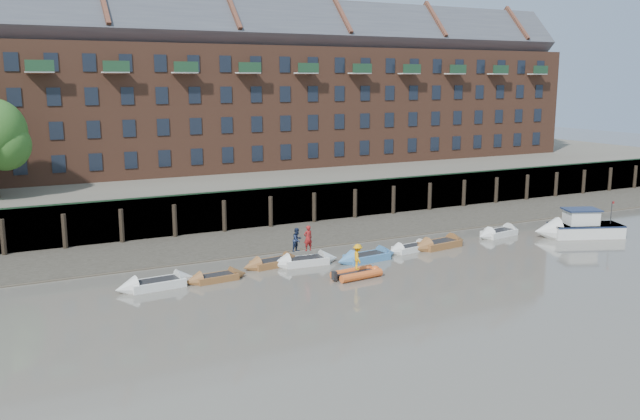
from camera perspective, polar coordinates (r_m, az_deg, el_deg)
ground at (r=38.77m, az=11.49°, el=-7.35°), size 220.00×220.00×0.00m
foreshore at (r=53.44m, az=-0.60°, el=-2.05°), size 110.00×8.00×0.50m
mud_band at (r=50.50m, az=1.13°, el=-2.82°), size 110.00×1.60×0.10m
river_wall at (r=56.98m, az=-2.57°, el=0.40°), size 110.00×1.23×3.30m
bank_terrace at (r=69.43m, az=-7.27°, el=2.24°), size 110.00×28.00×3.20m
apartment_terrace at (r=69.58m, az=-7.78°, el=11.52°), size 80.60×15.56×20.98m
rowboat_0 at (r=41.00m, az=-13.56°, el=-6.06°), size 4.99×1.78×1.42m
rowboat_1 at (r=41.70m, az=-8.73°, el=-5.65°), size 4.04×1.43×1.15m
rowboat_2 at (r=44.47m, az=-3.99°, el=-4.47°), size 4.50×1.84×1.27m
rowboat_3 at (r=44.77m, az=-1.27°, el=-4.32°), size 4.75×1.73×1.35m
rowboat_4 at (r=45.81m, az=3.97°, el=-3.98°), size 4.84×1.80×1.37m
rowboat_5 at (r=48.65m, az=7.61°, el=-3.21°), size 4.15×1.70×1.17m
rowboat_6 at (r=49.94m, az=10.05°, el=-2.85°), size 5.08×2.08×1.43m
rowboat_7 at (r=54.65m, az=14.85°, el=-1.87°), size 4.78×2.08×1.34m
rib_tender at (r=42.04m, az=3.23°, el=-5.34°), size 3.30×1.81×0.56m
motor_launch at (r=55.91m, az=20.44°, el=-1.42°), size 7.14×4.56×2.80m
person_rower_a at (r=44.51m, az=-1.02°, el=-2.39°), size 0.64×0.44×1.70m
person_rower_b at (r=44.35m, az=-1.93°, el=-2.52°), size 0.95×0.87×1.58m
person_rib_crew at (r=41.63m, az=3.19°, el=-3.96°), size 0.90×1.18×1.61m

